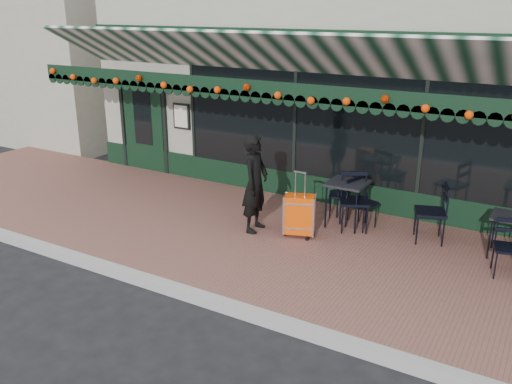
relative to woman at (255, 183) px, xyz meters
The scene contains 14 objects.
ground 2.48m from the woman, 69.30° to the right, with size 80.00×80.00×0.00m, color black.
sidewalk 1.21m from the woman, ahead, with size 18.00×4.00×0.15m, color brown.
curb 2.52m from the woman, 69.99° to the right, with size 18.00×0.16×0.15m, color #9E9E99.
restaurant_building 5.90m from the woman, 81.96° to the left, with size 12.00×9.60×4.50m.
neighbor_building_left 13.61m from the woman, 154.30° to the left, with size 12.00×8.00×4.80m, color gray.
woman is the anchor object (origin of this frame).
suitcase 0.89m from the woman, ahead, with size 0.54×0.41×1.10m.
cafe_table_a 3.93m from the woman, 15.09° to the left, with size 0.53×0.53×0.66m.
cafe_table_b 1.57m from the woman, 37.19° to the left, with size 0.64×0.64×0.79m.
chair_a_left 2.84m from the woman, 21.08° to the left, with size 0.48×0.48×0.97m, color black, non-canonical shape.
chair_a_front 3.91m from the woman, ahead, with size 0.41×0.41×0.81m, color black, non-canonical shape.
chair_b_left 1.70m from the woman, 53.30° to the left, with size 0.39×0.39×0.78m, color black, non-canonical shape.
chair_b_right 1.85m from the woman, 33.52° to the left, with size 0.43×0.43×0.86m, color black, non-canonical shape.
chair_b_front 1.69m from the woman, 31.18° to the left, with size 0.49×0.49×0.98m, color black, non-canonical shape.
Camera 1 is at (3.47, -5.17, 3.74)m, focal length 38.00 mm.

